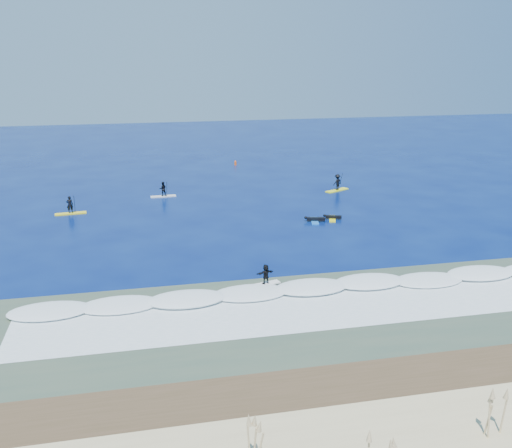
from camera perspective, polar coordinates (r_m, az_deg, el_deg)
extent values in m
plane|color=#04124E|center=(45.77, 0.60, -1.76)|extent=(160.00, 160.00, 0.00)
cube|color=#463620|center=(27.21, 10.93, -16.22)|extent=(90.00, 5.00, 0.08)
cube|color=#384C3B|center=(33.28, 5.93, -9.40)|extent=(90.00, 13.00, 0.01)
cube|color=white|center=(36.74, 4.02, -6.70)|extent=(40.00, 6.00, 0.30)
cube|color=silver|center=(34.14, 5.42, -8.68)|extent=(34.00, 5.00, 0.02)
cube|color=yellow|center=(56.15, -18.04, 1.01)|extent=(2.89, 0.99, 0.09)
imported|color=black|center=(55.93, -18.12, 1.86)|extent=(0.63, 0.45, 1.63)
cylinder|color=black|center=(55.93, -17.69, 1.84)|extent=(0.11, 0.65, 1.90)
cube|color=black|center=(56.17, -17.60, 0.96)|extent=(0.11, 0.03, 0.28)
cube|color=silver|center=(60.44, -9.26, 2.75)|extent=(2.66, 0.81, 0.09)
imported|color=black|center=(60.25, -9.29, 3.48)|extent=(0.77, 0.61, 1.51)
cylinder|color=black|center=(60.31, -8.92, 3.46)|extent=(0.07, 0.61, 1.76)
cube|color=black|center=(60.50, -8.88, 2.70)|extent=(0.11, 0.03, 0.26)
cube|color=#F3F81B|center=(62.87, 8.10, 3.36)|extent=(3.01, 2.10, 0.10)
imported|color=black|center=(62.66, 8.14, 4.18)|extent=(1.29, 1.10, 1.73)
cylinder|color=black|center=(63.01, 8.41, 4.18)|extent=(0.37, 0.63, 2.02)
cube|color=black|center=(63.22, 8.37, 3.34)|extent=(0.12, 0.03, 0.30)
cube|color=yellow|center=(52.21, 7.64, 0.54)|extent=(1.20, 2.17, 0.10)
cube|color=black|center=(52.17, 7.75, 0.71)|extent=(1.49, 0.82, 0.24)
sphere|color=black|center=(52.13, 6.86, 0.85)|extent=(0.24, 0.24, 0.24)
cube|color=blue|center=(51.33, 5.88, 0.32)|extent=(1.16, 2.43, 0.11)
cube|color=black|center=(51.28, 6.01, 0.52)|extent=(1.68, 0.79, 0.27)
sphere|color=black|center=(51.19, 4.99, 0.65)|extent=(0.27, 0.27, 0.27)
cube|color=white|center=(37.18, 0.97, -6.02)|extent=(2.01, 1.03, 0.10)
imported|color=black|center=(36.91, 0.98, -5.02)|extent=(1.26, 0.69, 1.30)
cylinder|color=#EC5215|center=(76.09, -2.07, 6.07)|extent=(0.31, 0.31, 0.50)
cone|color=#EC5215|center=(76.02, -2.08, 6.35)|extent=(0.22, 0.22, 0.24)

